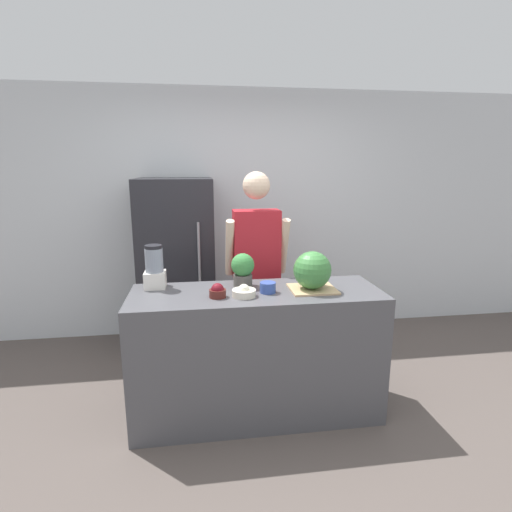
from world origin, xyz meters
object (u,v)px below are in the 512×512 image
(bowl_cream, at_px, (244,292))
(refrigerator, at_px, (177,265))
(bowl_small_blue, at_px, (268,287))
(blender, at_px, (155,268))
(bowl_cherries, at_px, (218,291))
(potted_plant, at_px, (243,269))
(person, at_px, (256,271))
(watermelon, at_px, (312,270))

(bowl_cream, bearing_deg, refrigerator, 110.60)
(bowl_small_blue, relative_size, blender, 0.35)
(bowl_cherries, bearing_deg, potted_plant, 49.82)
(person, height_order, bowl_cherries, person)
(bowl_small_blue, distance_m, blender, 0.83)
(bowl_cream, bearing_deg, bowl_small_blue, 18.69)
(person, distance_m, watermelon, 0.75)
(watermelon, bearing_deg, bowl_cream, -172.32)
(bowl_cream, bearing_deg, potted_plant, 85.45)
(watermelon, bearing_deg, person, 114.31)
(refrigerator, relative_size, blender, 5.37)
(bowl_cherries, xyz_separation_m, bowl_cream, (0.18, -0.01, -0.01))
(potted_plant, bearing_deg, refrigerator, 115.30)
(person, distance_m, blender, 0.94)
(person, relative_size, bowl_small_blue, 15.90)
(refrigerator, xyz_separation_m, bowl_small_blue, (0.69, -1.31, 0.13))
(bowl_cherries, bearing_deg, watermelon, 5.14)
(bowl_small_blue, bearing_deg, watermelon, 1.35)
(refrigerator, xyz_separation_m, person, (0.71, -0.63, 0.07))
(person, relative_size, watermelon, 6.59)
(bowl_small_blue, relative_size, potted_plant, 0.45)
(bowl_cherries, distance_m, bowl_cream, 0.18)
(bowl_cherries, height_order, blender, blender)
(person, relative_size, bowl_cream, 10.88)
(person, xyz_separation_m, bowl_cherries, (-0.37, -0.73, 0.06))
(bowl_cherries, height_order, bowl_small_blue, bowl_cherries)
(refrigerator, bearing_deg, bowl_cream, -69.40)
(refrigerator, relative_size, bowl_cherries, 14.92)
(potted_plant, bearing_deg, blender, 175.55)
(bowl_cream, distance_m, blender, 0.69)
(watermelon, relative_size, bowl_small_blue, 2.41)
(person, relative_size, potted_plant, 7.19)
(bowl_cream, height_order, potted_plant, potted_plant)
(bowl_cherries, bearing_deg, refrigerator, 103.86)
(refrigerator, bearing_deg, blender, -95.37)
(watermelon, xyz_separation_m, bowl_cream, (-0.49, -0.07, -0.12))
(refrigerator, distance_m, watermelon, 1.66)
(blender, bearing_deg, person, 28.92)
(refrigerator, height_order, bowl_cherries, refrigerator)
(watermelon, xyz_separation_m, potted_plant, (-0.47, 0.17, -0.02))
(refrigerator, distance_m, bowl_cream, 1.47)
(blender, bearing_deg, bowl_small_blue, -16.23)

